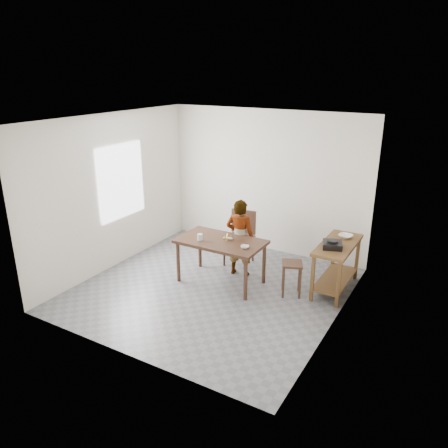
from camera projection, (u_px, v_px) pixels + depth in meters
The scene contains 17 objects.
floor at pixel (212, 290), 7.10m from camera, with size 4.00×4.00×0.04m, color slate.
ceiling at pixel (210, 118), 6.17m from camera, with size 4.00×4.00×0.04m, color white.
wall_back at pixel (267, 182), 8.28m from camera, with size 4.00×0.04×2.70m, color white.
wall_front at pixel (118, 257), 4.99m from camera, with size 4.00×0.04×2.70m, color white.
wall_left at pixel (112, 192), 7.59m from camera, with size 0.04×4.00×2.70m, color white.
wall_right at pixel (343, 234), 5.68m from camera, with size 0.04×4.00×2.70m, color white.
window_pane at pixel (122, 182), 7.68m from camera, with size 0.02×1.10×1.30m, color white.
dining_table at pixel (221, 261), 7.21m from camera, with size 1.40×0.80×0.75m, color #3E2519, non-canonical shape.
prep_counter at pixel (336, 267), 6.96m from camera, with size 0.50×1.20×0.80m, color brown, non-canonical shape.
child at pixel (240, 238), 7.39m from camera, with size 0.49×0.32×1.35m, color white.
dining_chair at pixel (239, 239), 7.87m from camera, with size 0.47×0.47×0.97m, color #3E2519, non-canonical shape.
stool at pixel (291, 279), 6.84m from camera, with size 0.31×0.31×0.55m, color #3E2519, non-canonical shape.
glass_tumbler at pixel (200, 237), 7.06m from camera, with size 0.09×0.09×0.11m, color silver.
small_bowl at pixel (245, 247), 6.77m from camera, with size 0.13×0.13×0.04m, color white.
banana at pixel (228, 238), 7.09m from camera, with size 0.18×0.13×0.06m, color #FFD763, non-canonical shape.
serving_bowl at pixel (345, 236), 7.04m from camera, with size 0.22×0.22×0.05m, color white.
gas_burner at pixel (332, 245), 6.65m from camera, with size 0.28×0.28×0.09m, color black.
Camera 1 is at (3.35, -5.36, 3.39)m, focal length 35.00 mm.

